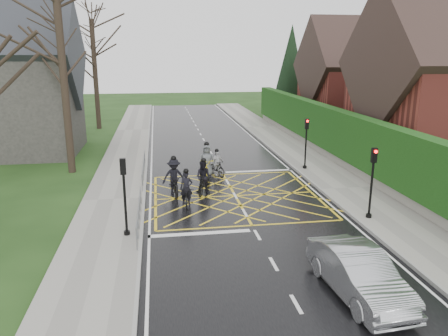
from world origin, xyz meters
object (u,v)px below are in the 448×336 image
object	(u,v)px
cyclist_back	(204,180)
cyclist_front	(217,166)
cyclist_rear	(187,193)
cyclist_lead	(207,165)
car	(359,273)
cyclist_mid	(174,180)

from	to	relation	value
cyclist_back	cyclist_front	distance (m)	3.47
cyclist_rear	cyclist_front	xyz separation A→B (m)	(2.12, 4.90, 0.02)
cyclist_front	cyclist_lead	size ratio (longest dim) A/B	0.75
cyclist_back	cyclist_lead	world-z (taller)	cyclist_lead
cyclist_rear	cyclist_back	distance (m)	1.91
cyclist_front	cyclist_lead	xyz separation A→B (m)	(-0.61, -0.19, 0.13)
cyclist_front	car	xyz separation A→B (m)	(2.36, -13.67, 0.11)
car	cyclist_rear	bearing A→B (deg)	112.60
cyclist_mid	car	bearing A→B (deg)	-71.46
cyclist_rear	cyclist_back	xyz separation A→B (m)	(1.00, 1.62, 0.13)
cyclist_rear	cyclist_front	bearing A→B (deg)	69.87
cyclist_front	car	world-z (taller)	cyclist_front
cyclist_back	cyclist_mid	distance (m)	1.51
cyclist_rear	cyclist_lead	xyz separation A→B (m)	(1.51, 4.71, 0.14)
cyclist_lead	cyclist_front	bearing A→B (deg)	23.29
cyclist_lead	car	bearing A→B (deg)	-71.30
cyclist_back	cyclist_mid	size ratio (longest dim) A/B	0.89
car	cyclist_front	bearing A→B (deg)	95.31
cyclist_rear	cyclist_lead	world-z (taller)	cyclist_lead
cyclist_rear	cyclist_mid	distance (m)	1.78
cyclist_mid	cyclist_rear	bearing A→B (deg)	-80.39
cyclist_rear	cyclist_front	distance (m)	5.34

